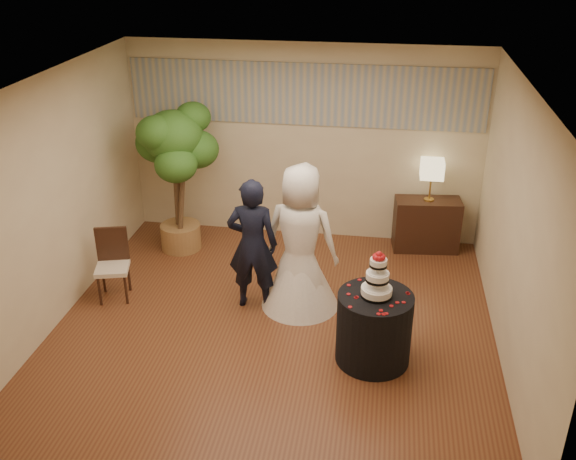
% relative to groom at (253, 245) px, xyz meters
% --- Properties ---
extents(floor, '(5.00, 5.00, 0.00)m').
position_rel_groom_xyz_m(floor, '(0.32, -0.42, -0.82)').
color(floor, brown).
rests_on(floor, ground).
extents(ceiling, '(5.00, 5.00, 0.00)m').
position_rel_groom_xyz_m(ceiling, '(0.32, -0.42, 1.98)').
color(ceiling, white).
rests_on(ceiling, wall_back).
extents(wall_back, '(5.00, 0.06, 2.80)m').
position_rel_groom_xyz_m(wall_back, '(0.32, 2.08, 0.58)').
color(wall_back, beige).
rests_on(wall_back, ground).
extents(wall_front, '(5.00, 0.06, 2.80)m').
position_rel_groom_xyz_m(wall_front, '(0.32, -2.92, 0.58)').
color(wall_front, beige).
rests_on(wall_front, ground).
extents(wall_left, '(0.06, 5.00, 2.80)m').
position_rel_groom_xyz_m(wall_left, '(-2.18, -0.42, 0.58)').
color(wall_left, beige).
rests_on(wall_left, ground).
extents(wall_right, '(0.06, 5.00, 2.80)m').
position_rel_groom_xyz_m(wall_right, '(2.82, -0.42, 0.58)').
color(wall_right, beige).
rests_on(wall_right, ground).
extents(mural_border, '(4.90, 0.02, 0.85)m').
position_rel_groom_xyz_m(mural_border, '(0.32, 2.06, 1.28)').
color(mural_border, '#989A91').
rests_on(mural_border, wall_back).
extents(groom, '(0.61, 0.41, 1.64)m').
position_rel_groom_xyz_m(groom, '(0.00, 0.00, 0.00)').
color(groom, black).
rests_on(groom, floor).
extents(bride, '(1.09, 1.09, 1.81)m').
position_rel_groom_xyz_m(bride, '(0.55, 0.08, 0.08)').
color(bride, white).
rests_on(bride, floor).
extents(cake_table, '(1.01, 1.01, 0.79)m').
position_rel_groom_xyz_m(cake_table, '(1.47, -0.87, -0.42)').
color(cake_table, black).
rests_on(cake_table, floor).
extents(wedding_cake, '(0.32, 0.32, 0.51)m').
position_rel_groom_xyz_m(wedding_cake, '(1.47, -0.87, 0.23)').
color(wedding_cake, white).
rests_on(wedding_cake, cake_table).
extents(console, '(0.94, 0.49, 0.75)m').
position_rel_groom_xyz_m(console, '(2.11, 1.83, -0.44)').
color(console, '#311B11').
rests_on(console, floor).
extents(table_lamp, '(0.31, 0.31, 0.58)m').
position_rel_groom_xyz_m(table_lamp, '(2.11, 1.83, 0.22)').
color(table_lamp, beige).
rests_on(table_lamp, console).
extents(ficus_tree, '(1.42, 1.42, 2.12)m').
position_rel_groom_xyz_m(ficus_tree, '(-1.33, 1.31, 0.24)').
color(ficus_tree, '#2F5F1E').
rests_on(ficus_tree, floor).
extents(side_chair, '(0.50, 0.52, 0.89)m').
position_rel_groom_xyz_m(side_chair, '(-1.73, -0.12, -0.38)').
color(side_chair, '#311B11').
rests_on(side_chair, floor).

